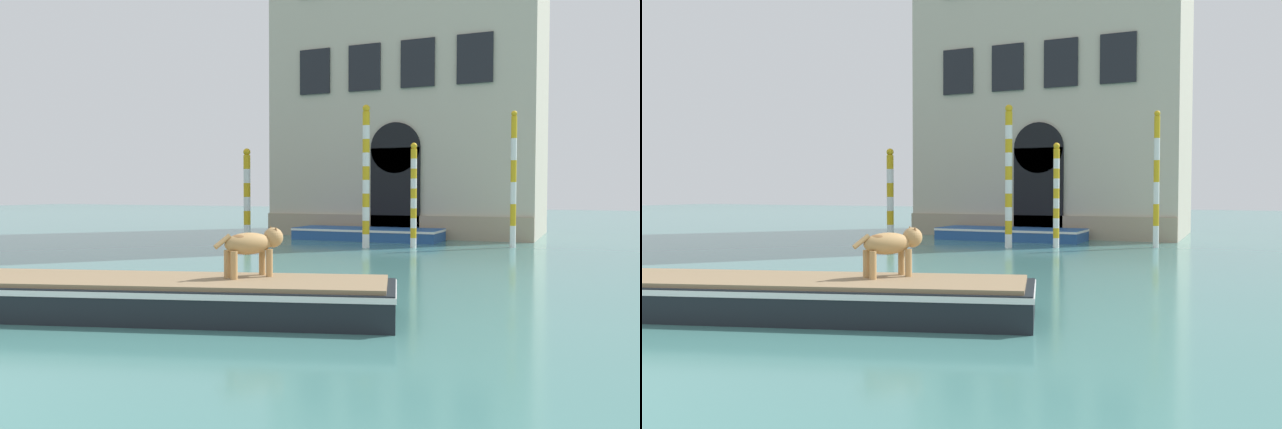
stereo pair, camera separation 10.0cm
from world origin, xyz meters
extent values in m
cube|color=#BCB29E|center=(-1.09, 23.35, 9.26)|extent=(10.57, 6.00, 18.53)
cube|color=tan|center=(-1.09, 20.30, 0.44)|extent=(10.57, 0.16, 0.89)
cube|color=black|center=(-0.88, 20.29, 1.73)|extent=(1.94, 0.14, 3.46)
cylinder|color=black|center=(-0.88, 20.29, 3.46)|extent=(1.94, 0.14, 1.94)
cube|color=black|center=(-4.26, 20.31, 6.60)|extent=(1.30, 0.10, 1.79)
cube|color=black|center=(-2.15, 20.31, 6.60)|extent=(1.30, 0.10, 1.79)
cube|color=black|center=(-0.03, 20.31, 6.60)|extent=(1.30, 0.10, 1.79)
cube|color=black|center=(2.08, 20.31, 6.60)|extent=(1.30, 0.10, 1.79)
cube|color=black|center=(-0.19, 4.53, 0.25)|extent=(8.08, 3.92, 0.50)
cube|color=white|center=(-0.19, 4.53, 0.44)|extent=(8.12, 3.96, 0.08)
cube|color=#8C7251|center=(-0.19, 4.53, 0.53)|extent=(7.81, 3.72, 0.06)
cylinder|color=tan|center=(1.52, 5.60, 0.76)|extent=(0.10, 0.10, 0.41)
cylinder|color=tan|center=(1.71, 5.48, 0.76)|extent=(0.10, 0.10, 0.41)
cylinder|color=tan|center=(1.20, 5.12, 0.76)|extent=(0.10, 0.10, 0.41)
cylinder|color=tan|center=(1.39, 4.99, 0.76)|extent=(0.10, 0.10, 0.41)
ellipsoid|color=tan|center=(1.46, 5.30, 1.06)|extent=(0.69, 0.82, 0.32)
ellipsoid|color=brown|center=(1.39, 5.20, 1.15)|extent=(0.37, 0.40, 0.11)
sphere|color=tan|center=(1.68, 5.65, 1.13)|extent=(0.30, 0.30, 0.30)
cone|color=brown|center=(1.61, 5.69, 1.24)|extent=(0.09, 0.09, 0.12)
cone|color=brown|center=(1.75, 5.60, 1.24)|extent=(0.09, 0.09, 0.12)
cylinder|color=tan|center=(1.23, 4.95, 1.10)|extent=(0.21, 0.26, 0.22)
cube|color=#234C8C|center=(-1.56, 19.08, 0.22)|extent=(5.40, 1.87, 0.45)
cube|color=white|center=(-1.56, 19.08, 0.39)|extent=(5.43, 1.90, 0.08)
cube|color=#B2B7BC|center=(-1.56, 19.08, 0.20)|extent=(2.97, 1.40, 0.40)
cylinder|color=white|center=(0.82, 16.72, 0.16)|extent=(0.20, 0.20, 0.32)
cylinder|color=gold|center=(0.82, 16.72, 0.48)|extent=(0.20, 0.20, 0.32)
cylinder|color=white|center=(0.82, 16.72, 0.79)|extent=(0.20, 0.20, 0.32)
cylinder|color=gold|center=(0.82, 16.72, 1.11)|extent=(0.20, 0.20, 0.32)
cylinder|color=white|center=(0.82, 16.72, 1.43)|extent=(0.20, 0.20, 0.32)
cylinder|color=gold|center=(0.82, 16.72, 1.74)|extent=(0.20, 0.20, 0.32)
cylinder|color=white|center=(0.82, 16.72, 2.06)|extent=(0.20, 0.20, 0.32)
cylinder|color=gold|center=(0.82, 16.72, 2.38)|extent=(0.20, 0.20, 0.32)
cylinder|color=white|center=(0.82, 16.72, 2.69)|extent=(0.20, 0.20, 0.32)
cylinder|color=gold|center=(0.82, 16.72, 3.01)|extent=(0.20, 0.20, 0.32)
sphere|color=gold|center=(0.82, 16.72, 3.25)|extent=(0.20, 0.20, 0.20)
cylinder|color=white|center=(-6.01, 17.90, 0.27)|extent=(0.26, 0.26, 0.53)
cylinder|color=gold|center=(-6.01, 17.90, 0.80)|extent=(0.26, 0.26, 0.53)
cylinder|color=white|center=(-6.01, 17.90, 1.33)|extent=(0.26, 0.26, 0.53)
cylinder|color=gold|center=(-6.01, 17.90, 1.86)|extent=(0.26, 0.26, 0.53)
cylinder|color=white|center=(-6.01, 17.90, 2.39)|extent=(0.26, 0.26, 0.53)
cylinder|color=gold|center=(-6.01, 17.90, 2.92)|extent=(0.26, 0.26, 0.53)
sphere|color=gold|center=(-6.01, 17.90, 3.30)|extent=(0.27, 0.27, 0.27)
cylinder|color=white|center=(-0.59, 16.17, 0.22)|extent=(0.23, 0.23, 0.43)
cylinder|color=gold|center=(-0.59, 16.17, 0.65)|extent=(0.23, 0.23, 0.43)
cylinder|color=white|center=(-0.59, 16.17, 1.09)|extent=(0.23, 0.23, 0.43)
cylinder|color=gold|center=(-0.59, 16.17, 1.52)|extent=(0.23, 0.23, 0.43)
cylinder|color=white|center=(-0.59, 16.17, 1.96)|extent=(0.23, 0.23, 0.43)
cylinder|color=gold|center=(-0.59, 16.17, 2.39)|extent=(0.23, 0.23, 0.43)
cylinder|color=white|center=(-0.59, 16.17, 2.83)|extent=(0.23, 0.23, 0.43)
cylinder|color=gold|center=(-0.59, 16.17, 3.26)|extent=(0.23, 0.23, 0.43)
cylinder|color=white|center=(-0.59, 16.17, 3.70)|extent=(0.23, 0.23, 0.43)
cylinder|color=gold|center=(-0.59, 16.17, 4.13)|extent=(0.23, 0.23, 0.43)
sphere|color=gold|center=(-0.59, 16.17, 4.45)|extent=(0.24, 0.24, 0.24)
cylinder|color=white|center=(3.72, 18.11, 0.35)|extent=(0.18, 0.18, 0.70)
cylinder|color=gold|center=(3.72, 18.11, 1.05)|extent=(0.18, 0.18, 0.70)
cylinder|color=white|center=(3.72, 18.11, 1.75)|extent=(0.18, 0.18, 0.70)
cylinder|color=gold|center=(3.72, 18.11, 2.46)|extent=(0.18, 0.18, 0.70)
cylinder|color=white|center=(3.72, 18.11, 3.16)|extent=(0.18, 0.18, 0.70)
cylinder|color=gold|center=(3.72, 18.11, 3.86)|extent=(0.18, 0.18, 0.70)
sphere|color=gold|center=(3.72, 18.11, 4.29)|extent=(0.19, 0.19, 0.19)
camera|label=1|loc=(6.15, -2.68, 1.84)|focal=35.00mm
camera|label=2|loc=(6.24, -2.63, 1.84)|focal=35.00mm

